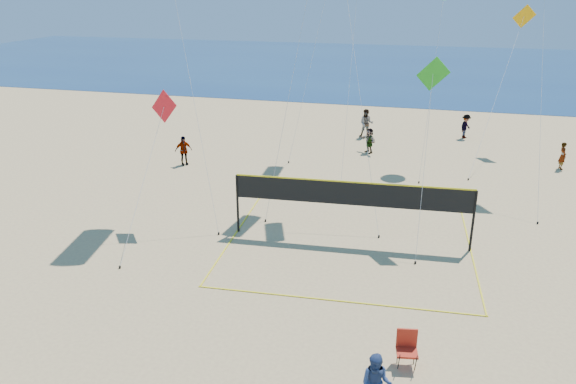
# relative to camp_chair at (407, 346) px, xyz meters

# --- Properties ---
(ocean) EXTENTS (140.00, 50.00, 0.03)m
(ocean) POSITION_rel_camp_chair_xyz_m (-2.82, 59.58, -0.59)
(ocean) COLOR navy
(ocean) RESTS_ON ground
(bystander_a) EXTENTS (0.86, 0.69, 1.67)m
(bystander_a) POSITION_rel_camp_chair_xyz_m (-0.64, -2.09, 0.22)
(bystander_a) COLOR navy
(bystander_a) RESTS_ON ground
(far_person_0) EXTENTS (1.04, 0.98, 1.73)m
(far_person_0) POSITION_rel_camp_chair_xyz_m (-13.77, 15.39, 0.25)
(far_person_0) COLOR gray
(far_person_0) RESTS_ON ground
(far_person_1) EXTENTS (1.32, 1.39, 1.57)m
(far_person_1) POSITION_rel_camp_chair_xyz_m (-3.56, 20.62, 0.17)
(far_person_1) COLOR gray
(far_person_1) RESTS_ON ground
(far_person_2) EXTENTS (0.48, 0.64, 1.58)m
(far_person_2) POSITION_rel_camp_chair_xyz_m (7.54, 20.12, 0.18)
(far_person_2) COLOR gray
(far_person_2) RESTS_ON ground
(far_person_3) EXTENTS (0.95, 0.75, 1.95)m
(far_person_3) POSITION_rel_camp_chair_xyz_m (-4.21, 24.30, 0.36)
(far_person_3) COLOR gray
(far_person_3) RESTS_ON ground
(far_person_4) EXTENTS (1.04, 1.23, 1.65)m
(far_person_4) POSITION_rel_camp_chair_xyz_m (2.41, 25.76, 0.21)
(far_person_4) COLOR gray
(far_person_4) RESTS_ON ground
(camp_chair) EXTENTS (0.66, 0.79, 1.19)m
(camp_chair) POSITION_rel_camp_chair_xyz_m (0.00, 0.00, 0.00)
(camp_chair) COLOR #B22514
(camp_chair) RESTS_ON ground
(volleyball_net) EXTENTS (10.40, 10.26, 2.63)m
(volleyball_net) POSITION_rel_camp_chair_xyz_m (-2.75, 7.60, 1.21)
(volleyball_net) COLOR black
(volleyball_net) RESTS_ON ground
(kite_3) EXTENTS (1.44, 5.18, 5.92)m
(kite_3) POSITION_rel_camp_chair_xyz_m (-10.91, 7.61, 4.28)
(kite_3) COLOR red
(kite_3) RESTS_ON ground
(kite_4) EXTENTS (1.32, 3.51, 7.43)m
(kite_4) POSITION_rel_camp_chair_xyz_m (0.00, 9.19, 5.69)
(kite_4) COLOR green
(kite_4) RESTS_ON ground
(kite_9) EXTENTS (3.35, 8.25, 8.83)m
(kite_9) POSITION_rel_camp_chair_xyz_m (4.79, 24.00, 6.88)
(kite_9) COLOR #F7A708
(kite_9) RESTS_ON ground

